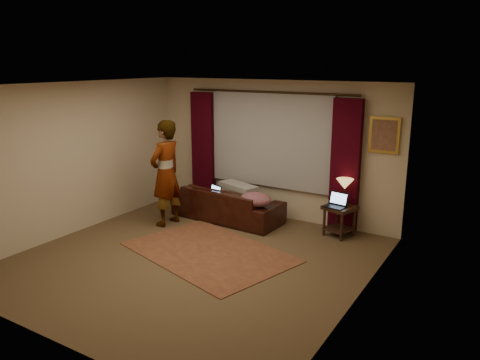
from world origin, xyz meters
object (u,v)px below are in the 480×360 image
laptop_sofa (211,192)px  laptop_table (335,200)px  tiffany_lamp (344,192)px  person (166,173)px  end_table (339,221)px  sofa (227,198)px

laptop_sofa → laptop_table: bearing=27.5°
tiffany_lamp → person: 3.17m
end_table → person: person is taller
sofa → laptop_sofa: (-0.26, -0.17, 0.11)m
laptop_sofa → sofa: bearing=53.0°
sofa → person: (-0.80, -0.80, 0.54)m
person → laptop_sofa: bearing=141.1°
laptop_sofa → person: (-0.54, -0.63, 0.42)m
sofa → end_table: 2.13m
end_table → person: bearing=-159.9°
sofa → end_table: sofa is taller
laptop_sofa → end_table: size_ratio=0.62×
tiffany_lamp → laptop_sofa: bearing=-168.1°
tiffany_lamp → laptop_table: size_ratio=1.28×
tiffany_lamp → laptop_table: tiffany_lamp is taller
sofa → tiffany_lamp: bearing=-168.3°
laptop_table → tiffany_lamp: bearing=73.2°
end_table → tiffany_lamp: tiffany_lamp is taller
end_table → laptop_sofa: bearing=-169.6°
tiffany_lamp → laptop_table: 0.23m
tiffany_lamp → laptop_table: bearing=-116.2°
laptop_table → sofa: bearing=-166.3°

